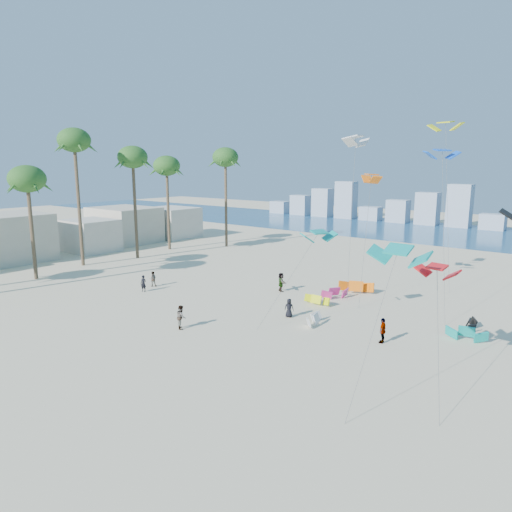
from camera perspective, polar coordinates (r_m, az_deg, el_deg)
The scene contains 10 objects.
ground at distance 32.91m, azimuth -22.49°, elevation -11.33°, with size 220.00×220.00×0.00m, color beige.
ocean at distance 91.13m, azimuth 21.02°, elevation 2.77°, with size 220.00×220.00×0.00m, color navy.
kitesurfer_near at distance 46.32m, azimuth -13.66°, elevation -3.31°, with size 0.59×0.38×1.60m, color black.
kitesurfer_mid at distance 35.54m, azimuth -9.17°, elevation -7.40°, with size 0.87×0.68×1.79m, color gray.
kitesurfers_far at distance 38.34m, azimuth 11.43°, elevation -6.12°, with size 35.25×7.79×1.85m.
grounded_kites at distance 40.86m, azimuth 13.61°, elevation -5.75°, with size 15.54×12.62×1.08m.
flying_kites at distance 38.91m, azimuth 20.44°, elevation 9.17°, with size 23.78×30.90×16.82m.
palm_row at distance 58.03m, azimuth -20.17°, elevation 10.46°, with size 8.66×44.80×16.37m.
beachfront_buildings at distance 70.79m, azimuth -21.26°, elevation 2.73°, with size 11.50×43.00×6.00m.
distant_skyline at distance 100.64m, azimuth 22.26°, elevation 5.18°, with size 85.00×3.00×8.40m.
Camera 1 is at (27.13, -14.15, 12.11)m, focal length 32.56 mm.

